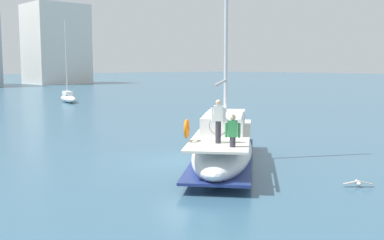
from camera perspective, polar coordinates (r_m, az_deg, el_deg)
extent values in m
plane|color=#38607A|center=(20.96, -0.61, -5.01)|extent=(400.00, 400.00, 0.00)
ellipsoid|color=white|center=(19.77, 3.84, -3.68)|extent=(8.81, 8.12, 1.40)
cube|color=navy|center=(19.82, 3.83, -4.58)|extent=(8.68, 8.01, 0.10)
cube|color=beige|center=(19.64, 3.85, -1.56)|extent=(8.32, 7.66, 0.08)
cube|color=white|center=(20.31, 4.00, -0.18)|extent=(4.36, 4.11, 0.70)
cylinder|color=silver|center=(20.76, 4.19, 13.09)|extent=(0.16, 0.16, 10.19)
cylinder|color=#B7B7BC|center=(17.78, 3.55, 4.56)|extent=(4.42, 3.88, 0.12)
cylinder|color=silver|center=(23.96, 4.56, 1.17)|extent=(0.64, 0.72, 0.06)
torus|color=orange|center=(17.09, -0.66, -1.07)|extent=(0.62, 0.57, 0.70)
cylinder|color=#33333D|center=(16.74, 3.22, -1.49)|extent=(0.20, 0.20, 0.80)
cube|color=white|center=(16.65, 3.23, 0.83)|extent=(0.36, 0.37, 0.56)
sphere|color=beige|center=(16.62, 3.24, 2.17)|extent=(0.20, 0.20, 0.20)
cylinder|color=white|center=(16.68, 2.48, 0.67)|extent=(0.09, 0.09, 0.50)
cylinder|color=white|center=(16.64, 3.98, 0.65)|extent=(0.09, 0.09, 0.50)
cylinder|color=#33333D|center=(16.03, 4.97, -2.68)|extent=(0.20, 0.20, 0.35)
cube|color=#338C4C|center=(15.96, 4.99, -1.07)|extent=(0.36, 0.37, 0.56)
sphere|color=beige|center=(15.91, 5.01, 0.32)|extent=(0.20, 0.20, 0.20)
cylinder|color=#338C4C|center=(15.98, 4.20, -1.24)|extent=(0.09, 0.09, 0.50)
cylinder|color=#338C4C|center=(15.96, 5.78, -1.26)|extent=(0.09, 0.09, 0.50)
torus|color=silver|center=(16.95, 3.28, -0.63)|extent=(0.54, 0.61, 0.76)
ellipsoid|color=white|center=(55.20, -14.87, 2.54)|extent=(2.44, 5.40, 0.85)
cube|color=white|center=(55.41, -14.95, 3.20)|extent=(1.28, 2.23, 0.40)
cylinder|color=silver|center=(55.45, -15.10, 7.34)|extent=(0.13, 0.13, 8.41)
ellipsoid|color=silver|center=(17.55, 19.61, -7.27)|extent=(0.38, 0.39, 0.16)
sphere|color=silver|center=(17.72, 19.42, -7.03)|extent=(0.11, 0.11, 0.11)
cone|color=gold|center=(17.78, 19.36, -7.01)|extent=(0.08, 0.08, 0.04)
cube|color=#9E9993|center=(17.47, 18.79, -7.24)|extent=(0.47, 0.45, 0.13)
cube|color=#9E9993|center=(17.63, 20.42, -7.17)|extent=(0.47, 0.45, 0.13)
cube|color=silver|center=(111.21, -16.25, 8.84)|extent=(12.12, 11.27, 17.64)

